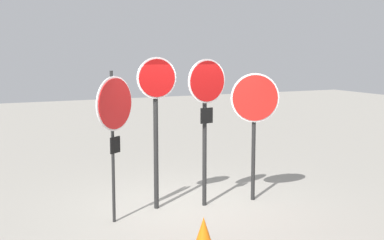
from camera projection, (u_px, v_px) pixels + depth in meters
ground_plane at (189, 209)px, 9.29m from camera, size 40.00×40.00×0.00m
stop_sign_0 at (114, 112)px, 8.32m from camera, size 0.72×0.50×2.42m
stop_sign_1 at (156, 104)px, 9.04m from camera, size 0.70×0.14×2.62m
stop_sign_2 at (206, 102)px, 9.21m from camera, size 0.75×0.18×2.59m
stop_sign_3 at (255, 108)px, 9.55m from camera, size 0.83×0.33×2.33m
traffic_cone_0 at (204, 234)px, 7.33m from camera, size 0.35×0.35×0.48m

